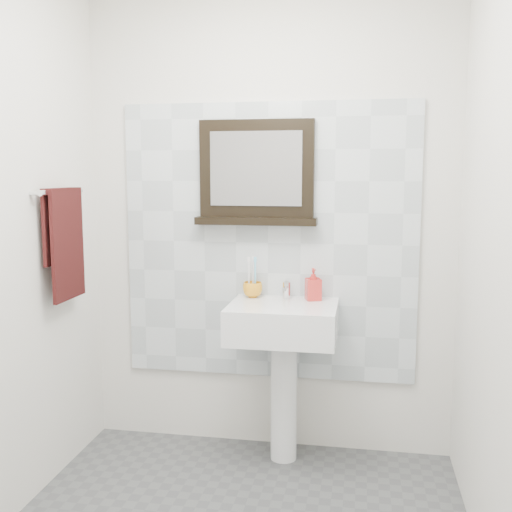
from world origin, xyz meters
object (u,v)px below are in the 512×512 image
(pedestal_sink, at_px, (283,339))
(hand_towel, at_px, (64,235))
(toothbrush_cup, at_px, (253,290))
(soap_dispenser, at_px, (313,284))
(framed_mirror, at_px, (257,175))

(pedestal_sink, distance_m, hand_towel, 1.22)
(pedestal_sink, height_order, toothbrush_cup, pedestal_sink)
(soap_dispenser, distance_m, hand_towel, 1.29)
(soap_dispenser, bearing_deg, pedestal_sink, -157.72)
(framed_mirror, relative_size, hand_towel, 1.19)
(framed_mirror, bearing_deg, soap_dispenser, -11.37)
(pedestal_sink, xyz_separation_m, toothbrush_cup, (-0.19, 0.14, 0.23))
(toothbrush_cup, xyz_separation_m, hand_towel, (-0.87, -0.41, 0.32))
(toothbrush_cup, bearing_deg, soap_dispenser, -2.81)
(soap_dispenser, xyz_separation_m, framed_mirror, (-0.32, 0.06, 0.57))
(pedestal_sink, bearing_deg, framed_mirror, 132.76)
(framed_mirror, xyz_separation_m, hand_towel, (-0.88, -0.45, -0.29))
(pedestal_sink, height_order, soap_dispenser, soap_dispenser)
(soap_dispenser, bearing_deg, framed_mirror, 150.19)
(pedestal_sink, bearing_deg, soap_dispenser, 40.72)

